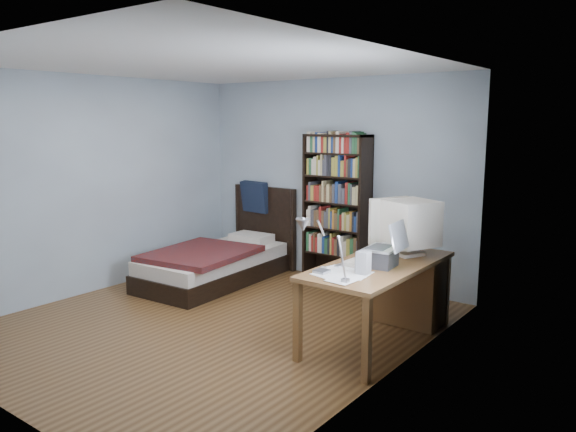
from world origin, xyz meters
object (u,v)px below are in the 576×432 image
object	(u,v)px
desk	(401,285)
crt_monitor	(408,223)
soda_can	(383,249)
speaker	(363,263)
laptop	(383,254)
desk_lamp	(310,232)
bed	(219,260)
keyboard	(364,261)
bookshelf	(337,210)

from	to	relation	value
desk	crt_monitor	size ratio (longest dim) A/B	2.69
soda_can	speaker	bearing A→B (deg)	-75.85
laptop	soda_can	xyz separation A→B (m)	(-0.19, 0.35, -0.05)
desk_lamp	bed	size ratio (longest dim) A/B	0.27
desk	bed	bearing A→B (deg)	177.69
laptop	speaker	size ratio (longest dim) A/B	2.10
laptop	keyboard	size ratio (longest dim) A/B	0.86
keyboard	laptop	bearing A→B (deg)	-7.43
desk	desk_lamp	distance (m)	1.69
crt_monitor	bookshelf	xyz separation A→B (m)	(-1.36, 0.91, -0.11)
soda_can	bookshelf	xyz separation A→B (m)	(-1.21, 1.11, 0.12)
crt_monitor	laptop	world-z (taller)	crt_monitor
speaker	soda_can	xyz separation A→B (m)	(-0.17, 0.67, -0.03)
desk_lamp	bookshelf	distance (m)	2.75
keyboard	soda_can	size ratio (longest dim) A/B	3.69
keyboard	bed	distance (m)	2.55
keyboard	bed	bearing A→B (deg)	167.44
crt_monitor	keyboard	size ratio (longest dim) A/B	1.31
laptop	desk_lamp	distance (m)	1.02
desk	soda_can	distance (m)	0.44
speaker	soda_can	world-z (taller)	speaker
keyboard	bed	xyz separation A→B (m)	(-2.42, 0.63, -0.49)
speaker	bookshelf	size ratio (longest dim) A/B	0.11
desk_lamp	desk	bearing A→B (deg)	88.91
desk	desk_lamp	size ratio (longest dim) A/B	3.00
laptop	keyboard	bearing A→B (deg)	170.65
desk	soda_can	world-z (taller)	soda_can
crt_monitor	bed	distance (m)	2.71
keyboard	desk	bearing A→B (deg)	79.08
bed	soda_can	bearing A→B (deg)	-7.24
crt_monitor	desk_lamp	bearing A→B (deg)	-92.98
laptop	bookshelf	size ratio (longest dim) A/B	0.23
crt_monitor	desk_lamp	xyz separation A→B (m)	(-0.08, -1.51, 0.15)
bookshelf	keyboard	bearing A→B (deg)	-50.07
crt_monitor	bookshelf	distance (m)	1.64
crt_monitor	speaker	xyz separation A→B (m)	(0.02, -0.87, -0.20)
bookshelf	bed	size ratio (longest dim) A/B	0.88
desk	crt_monitor	world-z (taller)	crt_monitor
soda_can	laptop	bearing A→B (deg)	-62.01
desk	bookshelf	distance (m)	1.67
desk	soda_can	xyz separation A→B (m)	(-0.10, -0.21, 0.38)
bookshelf	desk	bearing A→B (deg)	-34.51
laptop	soda_can	bearing A→B (deg)	117.99
desk	laptop	distance (m)	0.71
speaker	soda_can	bearing A→B (deg)	102.49
soda_can	bed	size ratio (longest dim) A/B	0.06
keyboard	desk_lamp	bearing A→B (deg)	-82.85
laptop	keyboard	xyz separation A→B (m)	(-0.20, 0.03, -0.10)
desk	keyboard	bearing A→B (deg)	-102.84
desk	desk_lamp	world-z (taller)	desk_lamp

